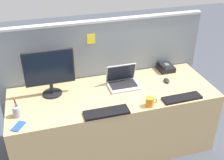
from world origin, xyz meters
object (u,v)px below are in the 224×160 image
at_px(desktop_monitor, 49,71).
at_px(computer_mouse_right_hand, 167,80).
at_px(cell_phone_blue_case, 18,126).
at_px(coffee_mug, 150,102).
at_px(pen_cup, 17,111).
at_px(laptop, 122,80).
at_px(desk_phone, 165,68).
at_px(keyboard_spare, 106,112).
at_px(keyboard_main, 182,98).

distance_m(desktop_monitor, computer_mouse_right_hand, 1.24).
bearing_deg(computer_mouse_right_hand, cell_phone_blue_case, -157.67).
bearing_deg(coffee_mug, pen_cup, 171.06).
relative_size(laptop, desk_phone, 1.72).
height_order(keyboard_spare, coffee_mug, coffee_mug).
relative_size(keyboard_main, keyboard_spare, 0.95).
distance_m(laptop, keyboard_spare, 0.53).
relative_size(desktop_monitor, coffee_mug, 4.17).
xyz_separation_m(desk_phone, keyboard_spare, (-0.87, -0.60, -0.02)).
relative_size(cell_phone_blue_case, coffee_mug, 1.16).
distance_m(keyboard_main, pen_cup, 1.55).
bearing_deg(keyboard_main, keyboard_spare, -179.90).
relative_size(desktop_monitor, desk_phone, 2.60).
distance_m(desktop_monitor, keyboard_spare, 0.69).
bearing_deg(cell_phone_blue_case, desktop_monitor, 85.37).
xyz_separation_m(laptop, keyboard_main, (0.48, -0.42, -0.04)).
bearing_deg(coffee_mug, desk_phone, 53.15).
relative_size(keyboard_main, coffee_mug, 3.42).
bearing_deg(coffee_mug, desktop_monitor, 151.29).
height_order(desktop_monitor, coffee_mug, desktop_monitor).
distance_m(computer_mouse_right_hand, coffee_mug, 0.50).
height_order(desktop_monitor, cell_phone_blue_case, desktop_monitor).
height_order(keyboard_spare, cell_phone_blue_case, keyboard_spare).
xyz_separation_m(computer_mouse_right_hand, cell_phone_blue_case, (-1.54, -0.32, -0.01)).
relative_size(desktop_monitor, computer_mouse_right_hand, 4.83).
bearing_deg(desk_phone, computer_mouse_right_hand, -112.32).
height_order(laptop, pen_cup, laptop).
relative_size(laptop, keyboard_main, 0.81).
bearing_deg(pen_cup, cell_phone_blue_case, -87.65).
xyz_separation_m(desktop_monitor, coffee_mug, (0.86, -0.47, -0.22)).
height_order(keyboard_main, keyboard_spare, same).
height_order(desk_phone, keyboard_spare, desk_phone).
xyz_separation_m(laptop, keyboard_spare, (-0.29, -0.43, -0.04)).
xyz_separation_m(keyboard_spare, coffee_mug, (0.42, 0.00, 0.03)).
height_order(desk_phone, pen_cup, pen_cup).
bearing_deg(pen_cup, desk_phone, 14.10).
bearing_deg(desktop_monitor, keyboard_spare, -47.17).
bearing_deg(keyboard_main, desk_phone, 79.00).
bearing_deg(coffee_mug, laptop, 106.54).
bearing_deg(cell_phone_blue_case, keyboard_main, 31.68).
relative_size(desk_phone, coffee_mug, 1.61).
relative_size(keyboard_spare, cell_phone_blue_case, 3.10).
relative_size(desktop_monitor, laptop, 1.51).
xyz_separation_m(desk_phone, cell_phone_blue_case, (-1.64, -0.57, -0.03)).
height_order(cell_phone_blue_case, coffee_mug, coffee_mug).
bearing_deg(cell_phone_blue_case, computer_mouse_right_hand, 44.24).
bearing_deg(keyboard_spare, pen_cup, 166.71).
distance_m(keyboard_spare, computer_mouse_right_hand, 0.85).
bearing_deg(desktop_monitor, keyboard_main, -20.68).
bearing_deg(pen_cup, keyboard_main, -6.40).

